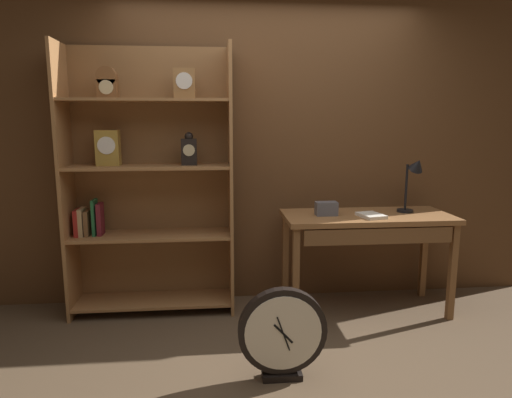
{
  "coord_description": "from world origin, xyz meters",
  "views": [
    {
      "loc": [
        -0.47,
        -2.47,
        1.56
      ],
      "look_at": [
        -0.15,
        0.85,
        0.97
      ],
      "focal_mm": 31.52,
      "sensor_mm": 36.0,
      "label": 1
    }
  ],
  "objects_px": {
    "round_clock_large": "(282,333)",
    "open_repair_manual": "(371,215)",
    "bookshelf": "(147,183)",
    "workbench": "(368,227)",
    "desk_lamp": "(414,176)",
    "toolbox_small": "(326,209)"
  },
  "relations": [
    {
      "from": "bookshelf",
      "to": "desk_lamp",
      "type": "relative_size",
      "value": 4.59
    },
    {
      "from": "open_repair_manual",
      "to": "round_clock_large",
      "type": "relative_size",
      "value": 0.38
    },
    {
      "from": "open_repair_manual",
      "to": "desk_lamp",
      "type": "bearing_deg",
      "value": 5.58
    },
    {
      "from": "workbench",
      "to": "toolbox_small",
      "type": "xyz_separation_m",
      "value": [
        -0.34,
        0.02,
        0.16
      ]
    },
    {
      "from": "workbench",
      "to": "round_clock_large",
      "type": "relative_size",
      "value": 2.31
    },
    {
      "from": "open_repair_manual",
      "to": "round_clock_large",
      "type": "xyz_separation_m",
      "value": [
        -0.82,
        -0.83,
        -0.53
      ]
    },
    {
      "from": "workbench",
      "to": "desk_lamp",
      "type": "distance_m",
      "value": 0.56
    },
    {
      "from": "bookshelf",
      "to": "open_repair_manual",
      "type": "distance_m",
      "value": 1.8
    },
    {
      "from": "bookshelf",
      "to": "workbench",
      "type": "distance_m",
      "value": 1.81
    },
    {
      "from": "workbench",
      "to": "open_repair_manual",
      "type": "relative_size",
      "value": 6.1
    },
    {
      "from": "bookshelf",
      "to": "workbench",
      "type": "bearing_deg",
      "value": -7.43
    },
    {
      "from": "open_repair_manual",
      "to": "bookshelf",
      "type": "bearing_deg",
      "value": 157.13
    },
    {
      "from": "bookshelf",
      "to": "open_repair_manual",
      "type": "relative_size",
      "value": 9.71
    },
    {
      "from": "desk_lamp",
      "to": "toolbox_small",
      "type": "distance_m",
      "value": 0.76
    },
    {
      "from": "workbench",
      "to": "round_clock_large",
      "type": "xyz_separation_m",
      "value": [
        -0.83,
        -0.91,
        -0.42
      ]
    },
    {
      "from": "desk_lamp",
      "to": "open_repair_manual",
      "type": "height_order",
      "value": "desk_lamp"
    },
    {
      "from": "workbench",
      "to": "toolbox_small",
      "type": "bearing_deg",
      "value": 176.39
    },
    {
      "from": "desk_lamp",
      "to": "open_repair_manual",
      "type": "distance_m",
      "value": 0.5
    },
    {
      "from": "open_repair_manual",
      "to": "round_clock_large",
      "type": "distance_m",
      "value": 1.29
    },
    {
      "from": "desk_lamp",
      "to": "toolbox_small",
      "type": "bearing_deg",
      "value": -177.65
    },
    {
      "from": "round_clock_large",
      "to": "open_repair_manual",
      "type": "bearing_deg",
      "value": 45.32
    },
    {
      "from": "desk_lamp",
      "to": "open_repair_manual",
      "type": "xyz_separation_m",
      "value": [
        -0.39,
        -0.13,
        -0.29
      ]
    }
  ]
}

